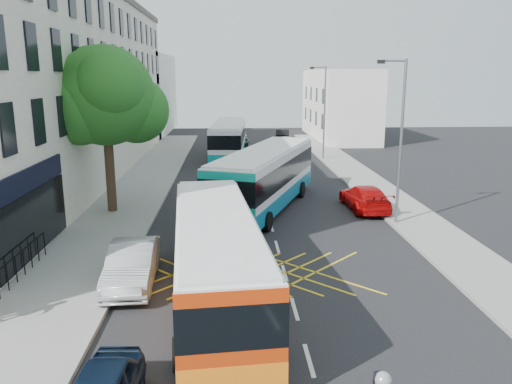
{
  "coord_description": "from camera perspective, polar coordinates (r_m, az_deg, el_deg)",
  "views": [
    {
      "loc": [
        -2.03,
        -11.78,
        7.38
      ],
      "look_at": [
        -0.87,
        10.29,
        2.2
      ],
      "focal_mm": 35.0,
      "sensor_mm": 36.0,
      "label": 1
    }
  ],
  "objects": [
    {
      "name": "ground",
      "position": [
        14.05,
        6.07,
        -18.58
      ],
      "size": [
        120.0,
        120.0,
        0.0
      ],
      "primitive_type": "plane",
      "color": "black",
      "rests_on": "ground"
    },
    {
      "name": "pavement_left",
      "position": [
        28.51,
        -16.04,
        -2.18
      ],
      "size": [
        5.0,
        70.0,
        0.15
      ],
      "primitive_type": "cube",
      "color": "gray",
      "rests_on": "ground"
    },
    {
      "name": "pavement_right",
      "position": [
        29.35,
        16.04,
        -1.74
      ],
      "size": [
        3.0,
        70.0,
        0.15
      ],
      "primitive_type": "cube",
      "color": "gray",
      "rests_on": "ground"
    },
    {
      "name": "terrace_main",
      "position": [
        38.2,
        -21.72,
        11.35
      ],
      "size": [
        8.3,
        45.0,
        13.5
      ],
      "color": "beige",
      "rests_on": "ground"
    },
    {
      "name": "terrace_far",
      "position": [
        67.89,
        -13.42,
        10.84
      ],
      "size": [
        8.0,
        20.0,
        10.0
      ],
      "primitive_type": "cube",
      "color": "silver",
      "rests_on": "ground"
    },
    {
      "name": "building_right",
      "position": [
        61.28,
        9.4,
        9.86
      ],
      "size": [
        6.0,
        18.0,
        8.0
      ],
      "primitive_type": "cube",
      "color": "silver",
      "rests_on": "ground"
    },
    {
      "name": "street_tree",
      "position": [
        27.54,
        -16.9,
        10.37
      ],
      "size": [
        6.3,
        5.7,
        8.8
      ],
      "color": "#382619",
      "rests_on": "pavement_left"
    },
    {
      "name": "lamp_near",
      "position": [
        25.32,
        16.07,
        6.41
      ],
      "size": [
        1.45,
        0.15,
        8.0
      ],
      "color": "slate",
      "rests_on": "pavement_right"
    },
    {
      "name": "lamp_far",
      "position": [
        44.64,
        7.71,
        9.53
      ],
      "size": [
        1.45,
        0.15,
        8.0
      ],
      "color": "slate",
      "rests_on": "pavement_right"
    },
    {
      "name": "railings",
      "position": [
        19.87,
        -25.75,
        -7.76
      ],
      "size": [
        0.08,
        5.6,
        1.14
      ],
      "primitive_type": null,
      "color": "black",
      "rests_on": "pavement_left"
    },
    {
      "name": "bus_near",
      "position": [
        16.3,
        -4.58,
        -7.58
      ],
      "size": [
        3.51,
        11.08,
        3.06
      ],
      "rotation": [
        0.0,
        0.0,
        0.09
      ],
      "color": "silver",
      "rests_on": "ground"
    },
    {
      "name": "bus_mid",
      "position": [
        27.93,
        1.01,
        1.62
      ],
      "size": [
        6.89,
        12.2,
        3.38
      ],
      "rotation": [
        0.0,
        0.0,
        -0.37
      ],
      "color": "silver",
      "rests_on": "ground"
    },
    {
      "name": "bus_far",
      "position": [
        45.58,
        -3.15,
        6.04
      ],
      "size": [
        3.41,
        11.74,
        3.26
      ],
      "rotation": [
        0.0,
        0.0,
        -0.06
      ],
      "color": "silver",
      "rests_on": "ground"
    },
    {
      "name": "parked_car_silver",
      "position": [
        18.66,
        -13.97,
        -8.03
      ],
      "size": [
        1.78,
        4.62,
        1.5
      ],
      "primitive_type": "imported",
      "rotation": [
        0.0,
        0.0,
        0.04
      ],
      "color": "#A3A7AB",
      "rests_on": "ground"
    },
    {
      "name": "red_hatchback",
      "position": [
        28.63,
        12.32,
        -0.62
      ],
      "size": [
        2.16,
        4.88,
        1.39
      ],
      "primitive_type": "imported",
      "rotation": [
        0.0,
        0.0,
        3.19
      ],
      "color": "#B30807",
      "rests_on": "ground"
    },
    {
      "name": "distant_car_grey",
      "position": [
        54.19,
        -2.26,
        6.08
      ],
      "size": [
        2.72,
        5.07,
        1.35
      ],
      "primitive_type": "imported",
      "rotation": [
        0.0,
        0.0,
        0.1
      ],
      "color": "#42454A",
      "rests_on": "ground"
    },
    {
      "name": "distant_car_silver",
      "position": [
        52.37,
        3.46,
        5.79
      ],
      "size": [
        1.72,
        3.88,
        1.3
      ],
      "primitive_type": "imported",
      "rotation": [
        0.0,
        0.0,
        3.09
      ],
      "color": "#929599",
      "rests_on": "ground"
    },
    {
      "name": "distant_car_dark",
      "position": [
        57.7,
        3.05,
        6.53
      ],
      "size": [
        1.93,
        4.37,
        1.39
      ],
      "primitive_type": "imported",
      "rotation": [
        0.0,
        0.0,
        3.03
      ],
      "color": "black",
      "rests_on": "ground"
    }
  ]
}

